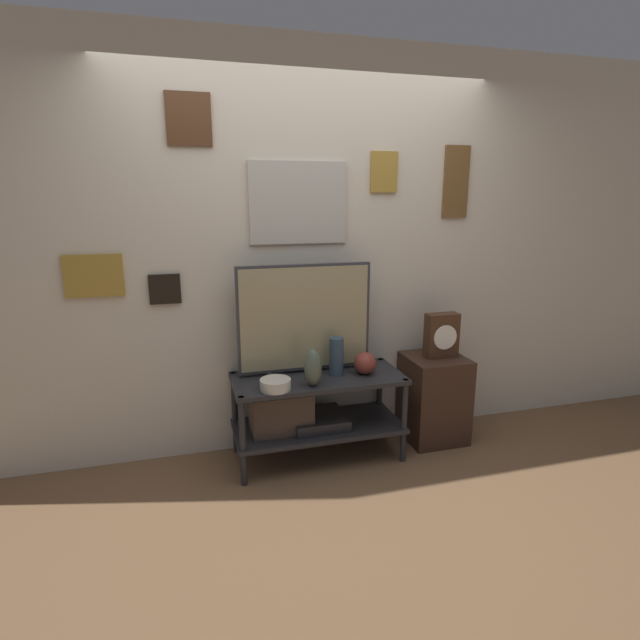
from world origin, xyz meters
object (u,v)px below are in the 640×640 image
(vase_tall_ceramic, at_px, (336,356))
(vase_round_glass, at_px, (365,363))
(vase_urn_stoneware, at_px, (313,367))
(mantel_clock, at_px, (442,335))
(vase_wide_bowl, at_px, (275,384))
(television, at_px, (305,318))

(vase_tall_ceramic, bearing_deg, vase_round_glass, -11.83)
(vase_round_glass, xyz_separation_m, vase_urn_stoneware, (-0.39, -0.11, 0.05))
(vase_round_glass, xyz_separation_m, mantel_clock, (0.60, 0.08, 0.12))
(mantel_clock, bearing_deg, vase_wide_bowl, -171.15)
(vase_tall_ceramic, distance_m, vase_wide_bowl, 0.47)
(vase_wide_bowl, xyz_separation_m, mantel_clock, (1.22, 0.19, 0.17))
(television, height_order, vase_wide_bowl, television)
(vase_urn_stoneware, height_order, mantel_clock, mantel_clock)
(vase_urn_stoneware, xyz_separation_m, mantel_clock, (0.99, 0.19, 0.08))
(vase_urn_stoneware, bearing_deg, vase_round_glass, 15.79)
(television, xyz_separation_m, vase_wide_bowl, (-0.25, -0.26, -0.34))
(vase_round_glass, height_order, vase_wide_bowl, vase_round_glass)
(mantel_clock, bearing_deg, vase_round_glass, -172.58)
(television, height_order, mantel_clock, television)
(vase_tall_ceramic, relative_size, vase_urn_stoneware, 1.05)
(television, xyz_separation_m, vase_urn_stoneware, (-0.01, -0.26, -0.25))
(vase_tall_ceramic, xyz_separation_m, vase_wide_bowl, (-0.44, -0.15, -0.09))
(television, height_order, vase_tall_ceramic, television)
(vase_round_glass, relative_size, vase_urn_stoneware, 0.62)
(television, xyz_separation_m, vase_tall_ceramic, (0.19, -0.11, -0.25))
(mantel_clock, bearing_deg, vase_tall_ceramic, -177.17)
(vase_urn_stoneware, bearing_deg, vase_wide_bowl, -179.28)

